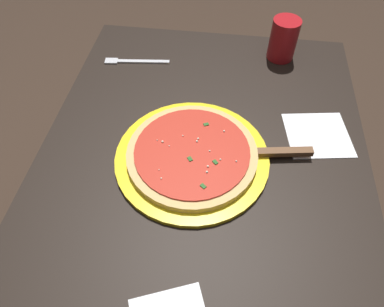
% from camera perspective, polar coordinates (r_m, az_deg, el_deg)
% --- Properties ---
extents(ground_plane, '(5.00, 5.00, 0.00)m').
position_cam_1_polar(ground_plane, '(1.44, 0.84, -19.77)').
color(ground_plane, '#38281E').
extents(restaurant_table, '(1.05, 0.75, 0.74)m').
position_cam_1_polar(restaurant_table, '(0.90, 1.28, -7.49)').
color(restaurant_table, black).
rests_on(restaurant_table, ground_plane).
extents(serving_plate, '(0.35, 0.35, 0.01)m').
position_cam_1_polar(serving_plate, '(0.79, 0.00, -0.65)').
color(serving_plate, yellow).
rests_on(serving_plate, restaurant_table).
extents(pizza, '(0.29, 0.29, 0.02)m').
position_cam_1_polar(pizza, '(0.77, 0.00, 0.04)').
color(pizza, '#DBB26B').
rests_on(pizza, serving_plate).
extents(pizza_server, '(0.08, 0.22, 0.01)m').
position_cam_1_polar(pizza_server, '(0.80, 11.93, 0.09)').
color(pizza_server, silver).
rests_on(pizza_server, serving_plate).
extents(cup_tall_drink, '(0.08, 0.08, 0.12)m').
position_cam_1_polar(cup_tall_drink, '(1.06, 14.70, 17.60)').
color(cup_tall_drink, '#B2191E').
rests_on(cup_tall_drink, restaurant_table).
extents(napkin_loose_left, '(0.16, 0.17, 0.00)m').
position_cam_1_polar(napkin_loose_left, '(0.89, 19.82, 2.88)').
color(napkin_loose_left, white).
rests_on(napkin_loose_left, restaurant_table).
extents(fork, '(0.04, 0.19, 0.00)m').
position_cam_1_polar(fork, '(1.06, -9.60, 14.61)').
color(fork, silver).
rests_on(fork, restaurant_table).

